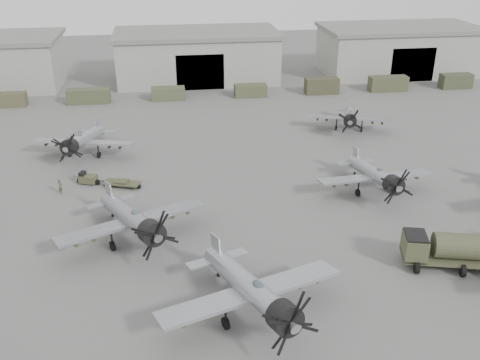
{
  "coord_description": "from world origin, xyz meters",
  "views": [
    {
      "loc": [
        -5.92,
        -34.48,
        25.33
      ],
      "look_at": [
        0.84,
        13.09,
        2.5
      ],
      "focal_mm": 40.0,
      "sensor_mm": 36.0,
      "label": 1
    }
  ],
  "objects_px": {
    "aircraft_near_1": "(253,291)",
    "ground_crew": "(60,187)",
    "tug_trailer": "(101,180)",
    "aircraft_far_0": "(82,140)",
    "aircraft_mid_2": "(377,175)",
    "aircraft_far_1": "(350,117)",
    "fuel_tanker": "(451,248)",
    "aircraft_mid_1": "(133,219)"
  },
  "relations": [
    {
      "from": "aircraft_near_1",
      "to": "ground_crew",
      "type": "xyz_separation_m",
      "value": [
        -16.69,
        22.5,
        -1.7
      ]
    },
    {
      "from": "aircraft_near_1",
      "to": "tug_trailer",
      "type": "bearing_deg",
      "value": 98.9
    },
    {
      "from": "tug_trailer",
      "to": "ground_crew",
      "type": "height_order",
      "value": "ground_crew"
    },
    {
      "from": "aircraft_far_0",
      "to": "tug_trailer",
      "type": "relative_size",
      "value": 1.79
    },
    {
      "from": "aircraft_mid_2",
      "to": "aircraft_far_1",
      "type": "relative_size",
      "value": 1.07
    },
    {
      "from": "aircraft_near_1",
      "to": "fuel_tanker",
      "type": "relative_size",
      "value": 1.67
    },
    {
      "from": "ground_crew",
      "to": "aircraft_near_1",
      "type": "bearing_deg",
      "value": -131.26
    },
    {
      "from": "aircraft_far_0",
      "to": "ground_crew",
      "type": "height_order",
      "value": "aircraft_far_0"
    },
    {
      "from": "aircraft_mid_2",
      "to": "ground_crew",
      "type": "height_order",
      "value": "aircraft_mid_2"
    },
    {
      "from": "ground_crew",
      "to": "tug_trailer",
      "type": "bearing_deg",
      "value": -55.96
    },
    {
      "from": "aircraft_far_0",
      "to": "aircraft_far_1",
      "type": "height_order",
      "value": "aircraft_far_0"
    },
    {
      "from": "aircraft_mid_2",
      "to": "ground_crew",
      "type": "distance_m",
      "value": 32.85
    },
    {
      "from": "aircraft_mid_2",
      "to": "fuel_tanker",
      "type": "height_order",
      "value": "aircraft_mid_2"
    },
    {
      "from": "aircraft_near_1",
      "to": "aircraft_far_0",
      "type": "bearing_deg",
      "value": 96.75
    },
    {
      "from": "aircraft_mid_2",
      "to": "fuel_tanker",
      "type": "xyz_separation_m",
      "value": [
        1.23,
        -13.34,
        -0.46
      ]
    },
    {
      "from": "aircraft_far_1",
      "to": "fuel_tanker",
      "type": "distance_m",
      "value": 32.28
    },
    {
      "from": "aircraft_far_0",
      "to": "tug_trailer",
      "type": "distance_m",
      "value": 8.68
    },
    {
      "from": "aircraft_near_1",
      "to": "aircraft_mid_1",
      "type": "bearing_deg",
      "value": 108.02
    },
    {
      "from": "aircraft_far_0",
      "to": "fuel_tanker",
      "type": "xyz_separation_m",
      "value": [
        32.49,
        -27.8,
        -0.46
      ]
    },
    {
      "from": "ground_crew",
      "to": "aircraft_mid_2",
      "type": "bearing_deg",
      "value": -86.28
    },
    {
      "from": "aircraft_far_1",
      "to": "ground_crew",
      "type": "xyz_separation_m",
      "value": [
        -35.98,
        -14.04,
        -1.25
      ]
    },
    {
      "from": "aircraft_far_1",
      "to": "fuel_tanker",
      "type": "xyz_separation_m",
      "value": [
        -2.29,
        -32.2,
        -0.33
      ]
    },
    {
      "from": "aircraft_far_0",
      "to": "aircraft_mid_2",
      "type": "bearing_deg",
      "value": -10.62
    },
    {
      "from": "aircraft_far_0",
      "to": "ground_crew",
      "type": "xyz_separation_m",
      "value": [
        -1.21,
        -9.64,
        -1.38
      ]
    },
    {
      "from": "aircraft_near_1",
      "to": "aircraft_far_0",
      "type": "height_order",
      "value": "aircraft_near_1"
    },
    {
      "from": "aircraft_mid_1",
      "to": "aircraft_far_0",
      "type": "distance_m",
      "value": 21.8
    },
    {
      "from": "aircraft_near_1",
      "to": "aircraft_mid_1",
      "type": "distance_m",
      "value": 14.34
    },
    {
      "from": "fuel_tanker",
      "to": "tug_trailer",
      "type": "bearing_deg",
      "value": 161.01
    },
    {
      "from": "aircraft_near_1",
      "to": "aircraft_far_1",
      "type": "height_order",
      "value": "aircraft_near_1"
    },
    {
      "from": "aircraft_far_1",
      "to": "ground_crew",
      "type": "distance_m",
      "value": 38.64
    },
    {
      "from": "aircraft_far_1",
      "to": "tug_trailer",
      "type": "xyz_separation_m",
      "value": [
        -32.03,
        -12.45,
        -1.55
      ]
    },
    {
      "from": "aircraft_far_0",
      "to": "fuel_tanker",
      "type": "bearing_deg",
      "value": -26.35
    },
    {
      "from": "aircraft_far_0",
      "to": "fuel_tanker",
      "type": "relative_size",
      "value": 1.47
    },
    {
      "from": "aircraft_mid_2",
      "to": "aircraft_near_1",
      "type": "bearing_deg",
      "value": -135.94
    },
    {
      "from": "aircraft_far_1",
      "to": "ground_crew",
      "type": "height_order",
      "value": "aircraft_far_1"
    },
    {
      "from": "aircraft_mid_1",
      "to": "ground_crew",
      "type": "distance_m",
      "value": 13.77
    },
    {
      "from": "aircraft_near_1",
      "to": "aircraft_mid_2",
      "type": "xyz_separation_m",
      "value": [
        15.78,
        17.67,
        -0.32
      ]
    },
    {
      "from": "tug_trailer",
      "to": "aircraft_far_0",
      "type": "bearing_deg",
      "value": 128.7
    },
    {
      "from": "aircraft_mid_1",
      "to": "aircraft_mid_2",
      "type": "xyz_separation_m",
      "value": [
        24.41,
        6.22,
        -0.26
      ]
    },
    {
      "from": "fuel_tanker",
      "to": "ground_crew",
      "type": "height_order",
      "value": "fuel_tanker"
    },
    {
      "from": "aircraft_mid_1",
      "to": "ground_crew",
      "type": "bearing_deg",
      "value": 101.82
    },
    {
      "from": "aircraft_mid_1",
      "to": "aircraft_far_1",
      "type": "xyz_separation_m",
      "value": [
        27.92,
        25.09,
        -0.39
      ]
    }
  ]
}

